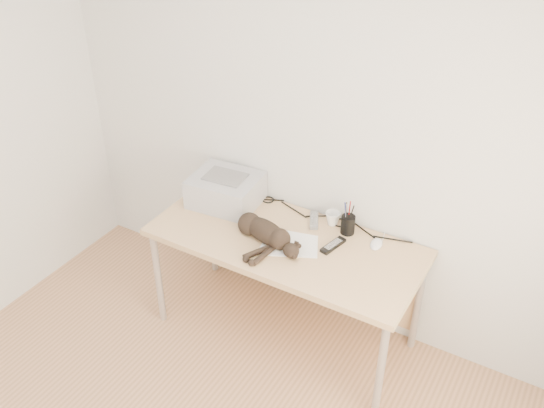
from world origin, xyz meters
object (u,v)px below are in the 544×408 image
Objects in this scene: desk at (292,250)px; printer at (226,190)px; cat at (263,232)px; pen_cup at (348,224)px; mouse at (376,242)px; mug at (333,219)px.

printer is at bearing 172.13° from desk.
printer reaches higher than desk.
cat is 0.50m from pen_cup.
cat is at bearing -125.60° from desk.
cat is at bearing -161.34° from mouse.
printer is 0.47m from cat.
pen_cup is 1.83× the size of mouse.
pen_cup reaches higher than mouse.
mouse is at bearing -10.92° from mug.
pen_cup is (0.11, -0.03, 0.02)m from mug.
mouse is at bearing 15.85° from desk.
desk is 7.43× the size of pen_cup.
pen_cup reaches higher than desk.
printer is at bearing 165.21° from cat.
printer is 0.70m from mug.
cat reaches higher than mug.
printer reaches higher than cat.
desk is 0.27m from cat.
pen_cup is at bearing 6.40° from printer.
mug is (0.17, 0.19, 0.18)m from desk.
mouse is (0.31, -0.06, -0.02)m from mug.
mug is at bearing 49.00° from desk.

